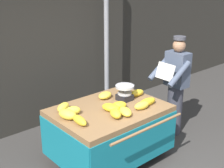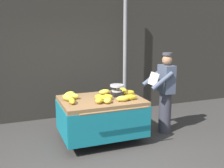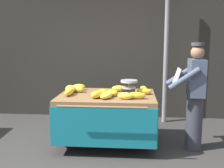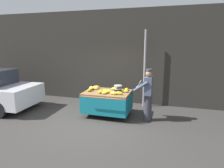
{
  "view_description": "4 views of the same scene",
  "coord_description": "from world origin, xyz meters",
  "px_view_note": "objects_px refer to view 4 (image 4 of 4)",
  "views": [
    {
      "loc": [
        -2.32,
        -2.18,
        2.68
      ],
      "look_at": [
        0.38,
        0.92,
        1.2
      ],
      "focal_mm": 50.03,
      "sensor_mm": 36.0,
      "label": 1
    },
    {
      "loc": [
        -1.33,
        -3.94,
        2.25
      ],
      "look_at": [
        0.53,
        0.92,
        1.13
      ],
      "focal_mm": 43.43,
      "sensor_mm": 36.0,
      "label": 2
    },
    {
      "loc": [
        0.73,
        -3.45,
        1.77
      ],
      "look_at": [
        0.37,
        0.93,
        1.03
      ],
      "focal_mm": 43.41,
      "sensor_mm": 36.0,
      "label": 3
    },
    {
      "loc": [
        2.31,
        -5.32,
        2.5
      ],
      "look_at": [
        0.49,
        0.81,
        1.16
      ],
      "focal_mm": 31.06,
      "sensor_mm": 36.0,
      "label": 4
    }
  ],
  "objects_px": {
    "banana_bunch_7": "(105,91)",
    "banana_bunch_10": "(101,92)",
    "banana_bunch_3": "(91,88)",
    "banana_bunch_9": "(127,89)",
    "weighing_scale": "(118,89)",
    "street_pole": "(145,69)",
    "banana_bunch_5": "(96,87)",
    "banana_cart": "(107,98)",
    "vendor_person": "(148,95)",
    "banana_bunch_1": "(105,92)",
    "banana_bunch_6": "(90,90)",
    "banana_bunch_12": "(125,91)",
    "banana_bunch_4": "(115,89)",
    "banana_bunch_2": "(119,93)",
    "banana_bunch_8": "(95,88)",
    "banana_bunch_11": "(109,91)",
    "banana_bunch_0": "(113,93)"
  },
  "relations": [
    {
      "from": "banana_bunch_5",
      "to": "banana_bunch_10",
      "type": "bearing_deg",
      "value": -57.0
    },
    {
      "from": "street_pole",
      "to": "banana_bunch_10",
      "type": "distance_m",
      "value": 2.14
    },
    {
      "from": "banana_bunch_3",
      "to": "banana_bunch_4",
      "type": "height_order",
      "value": "banana_bunch_3"
    },
    {
      "from": "banana_bunch_2",
      "to": "vendor_person",
      "type": "xyz_separation_m",
      "value": [
        0.92,
        0.21,
        -0.04
      ]
    },
    {
      "from": "banana_bunch_10",
      "to": "banana_bunch_12",
      "type": "distance_m",
      "value": 0.82
    },
    {
      "from": "banana_bunch_5",
      "to": "banana_bunch_9",
      "type": "xyz_separation_m",
      "value": [
        1.15,
        -0.01,
        -0.01
      ]
    },
    {
      "from": "banana_bunch_3",
      "to": "banana_bunch_6",
      "type": "distance_m",
      "value": 0.23
    },
    {
      "from": "banana_bunch_1",
      "to": "banana_bunch_11",
      "type": "relative_size",
      "value": 1.27
    },
    {
      "from": "street_pole",
      "to": "banana_bunch_8",
      "type": "bearing_deg",
      "value": -143.06
    },
    {
      "from": "banana_bunch_3",
      "to": "banana_bunch_12",
      "type": "distance_m",
      "value": 1.25
    },
    {
      "from": "banana_bunch_7",
      "to": "banana_bunch_10",
      "type": "distance_m",
      "value": 0.21
    },
    {
      "from": "banana_bunch_5",
      "to": "banana_bunch_10",
      "type": "xyz_separation_m",
      "value": [
        0.41,
        -0.63,
        0.0
      ]
    },
    {
      "from": "banana_bunch_0",
      "to": "banana_bunch_9",
      "type": "relative_size",
      "value": 1.11
    },
    {
      "from": "banana_bunch_1",
      "to": "banana_bunch_6",
      "type": "height_order",
      "value": "banana_bunch_6"
    },
    {
      "from": "banana_bunch_11",
      "to": "banana_bunch_12",
      "type": "height_order",
      "value": "same"
    },
    {
      "from": "banana_bunch_4",
      "to": "banana_bunch_6",
      "type": "relative_size",
      "value": 0.81
    },
    {
      "from": "banana_cart",
      "to": "banana_bunch_7",
      "type": "xyz_separation_m",
      "value": [
        -0.05,
        -0.09,
        0.28
      ]
    },
    {
      "from": "banana_bunch_2",
      "to": "banana_bunch_11",
      "type": "bearing_deg",
      "value": 155.56
    },
    {
      "from": "street_pole",
      "to": "banana_bunch_6",
      "type": "relative_size",
      "value": 10.11
    },
    {
      "from": "banana_bunch_0",
      "to": "banana_bunch_4",
      "type": "height_order",
      "value": "banana_bunch_0"
    },
    {
      "from": "banana_bunch_6",
      "to": "banana_bunch_10",
      "type": "xyz_separation_m",
      "value": [
        0.47,
        -0.16,
        0.0
      ]
    },
    {
      "from": "banana_bunch_1",
      "to": "weighing_scale",
      "type": "bearing_deg",
      "value": 47.98
    },
    {
      "from": "banana_bunch_2",
      "to": "banana_bunch_3",
      "type": "distance_m",
      "value": 1.18
    },
    {
      "from": "banana_cart",
      "to": "banana_bunch_6",
      "type": "height_order",
      "value": "banana_bunch_6"
    },
    {
      "from": "banana_bunch_9",
      "to": "vendor_person",
      "type": "bearing_deg",
      "value": -27.59
    },
    {
      "from": "banana_bunch_1",
      "to": "banana_bunch_2",
      "type": "bearing_deg",
      "value": 3.15
    },
    {
      "from": "street_pole",
      "to": "banana_bunch_6",
      "type": "height_order",
      "value": "street_pole"
    },
    {
      "from": "weighing_scale",
      "to": "vendor_person",
      "type": "distance_m",
      "value": 1.05
    },
    {
      "from": "street_pole",
      "to": "vendor_person",
      "type": "bearing_deg",
      "value": -78.19
    },
    {
      "from": "banana_bunch_5",
      "to": "banana_bunch_12",
      "type": "bearing_deg",
      "value": -13.73
    },
    {
      "from": "weighing_scale",
      "to": "banana_bunch_10",
      "type": "distance_m",
      "value": 0.61
    },
    {
      "from": "banana_bunch_6",
      "to": "street_pole",
      "type": "bearing_deg",
      "value": 41.26
    },
    {
      "from": "banana_bunch_3",
      "to": "banana_bunch_5",
      "type": "xyz_separation_m",
      "value": [
        0.09,
        0.24,
        -0.01
      ]
    },
    {
      "from": "banana_bunch_5",
      "to": "banana_bunch_6",
      "type": "relative_size",
      "value": 0.83
    },
    {
      "from": "banana_bunch_6",
      "to": "banana_bunch_11",
      "type": "distance_m",
      "value": 0.7
    },
    {
      "from": "banana_bunch_3",
      "to": "banana_bunch_9",
      "type": "distance_m",
      "value": 1.27
    },
    {
      "from": "banana_bunch_4",
      "to": "banana_bunch_9",
      "type": "relative_size",
      "value": 1.11
    },
    {
      "from": "weighing_scale",
      "to": "banana_bunch_2",
      "type": "distance_m",
      "value": 0.38
    },
    {
      "from": "weighing_scale",
      "to": "banana_bunch_7",
      "type": "xyz_separation_m",
      "value": [
        -0.41,
        -0.16,
        -0.06
      ]
    },
    {
      "from": "banana_bunch_2",
      "to": "banana_bunch_9",
      "type": "relative_size",
      "value": 1.35
    },
    {
      "from": "weighing_scale",
      "to": "banana_bunch_7",
      "type": "distance_m",
      "value": 0.45
    },
    {
      "from": "banana_bunch_1",
      "to": "banana_bunch_7",
      "type": "distance_m",
      "value": 0.23
    },
    {
      "from": "weighing_scale",
      "to": "street_pole",
      "type": "bearing_deg",
      "value": 60.43
    },
    {
      "from": "banana_cart",
      "to": "banana_bunch_5",
      "type": "height_order",
      "value": "banana_bunch_5"
    },
    {
      "from": "banana_bunch_0",
      "to": "banana_bunch_8",
      "type": "relative_size",
      "value": 1.2
    },
    {
      "from": "banana_bunch_6",
      "to": "banana_bunch_12",
      "type": "relative_size",
      "value": 1.22
    },
    {
      "from": "banana_bunch_0",
      "to": "banana_bunch_2",
      "type": "distance_m",
      "value": 0.17
    },
    {
      "from": "banana_bunch_6",
      "to": "banana_bunch_12",
      "type": "bearing_deg",
      "value": 8.79
    },
    {
      "from": "banana_bunch_5",
      "to": "vendor_person",
      "type": "height_order",
      "value": "vendor_person"
    },
    {
      "from": "banana_bunch_0",
      "to": "banana_bunch_11",
      "type": "bearing_deg",
      "value": 135.85
    }
  ]
}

